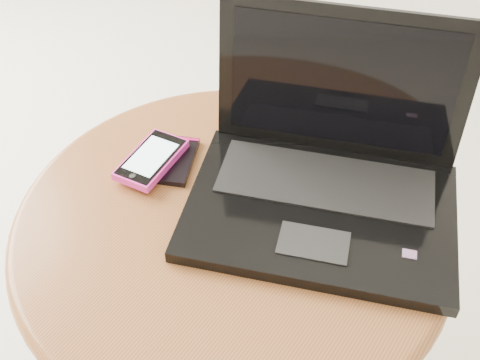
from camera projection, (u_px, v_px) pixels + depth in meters
The scene contains 4 objects.
table at pixel (232, 263), 0.92m from camera, with size 0.62×0.62×0.49m.
laptop at pixel (326, 173), 0.84m from camera, with size 0.44×0.40×0.24m.
phone_black at pixel (175, 160), 0.92m from camera, with size 0.09×0.12×0.01m.
phone_pink at pixel (151, 159), 0.91m from camera, with size 0.08×0.12×0.01m.
Camera 1 is at (0.31, -0.43, 1.12)m, focal length 45.20 mm.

